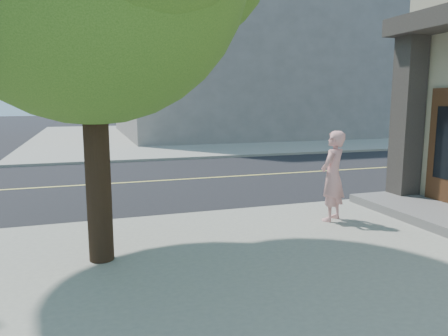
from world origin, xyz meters
name	(u,v)px	position (x,y,z in m)	size (l,w,h in m)	color
road_ew	(1,190)	(0.00, 4.50, 0.01)	(140.00, 9.00, 0.01)	black
sidewalk_ne	(238,134)	(13.50, 21.50, 0.06)	(29.00, 25.00, 0.12)	gray
filler_ne	(243,39)	(14.00, 22.00, 7.12)	(18.00, 16.00, 14.00)	slate
man_on_phone	(333,176)	(7.08, -1.48, 1.04)	(0.67, 0.44, 1.83)	#DA9390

